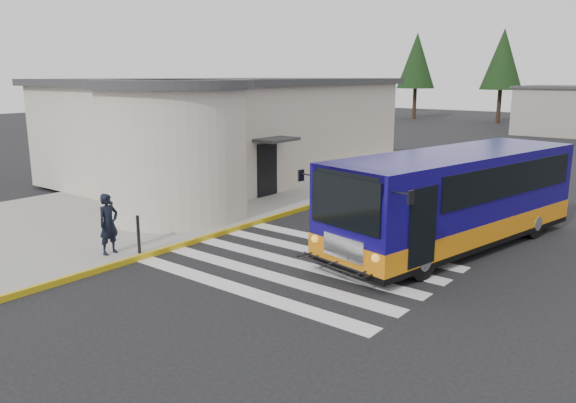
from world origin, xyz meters
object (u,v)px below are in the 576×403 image
Objects in this scene: pedestrian_b at (119,203)px; bollard at (138,234)px; transit_bus at (454,202)px; pedestrian_a at (109,224)px.

pedestrian_b is 3.26m from bollard.
bollard is (2.93, -1.42, -0.24)m from pedestrian_b.
transit_bus reaches higher than pedestrian_b.
pedestrian_b is at bearing 44.90° from pedestrian_a.
pedestrian_a is 3.02m from pedestrian_b.
pedestrian_a is 1.57× the size of bollard.
pedestrian_b is (-9.40, -5.26, -0.44)m from transit_bus.
pedestrian_b is 1.43× the size of bollard.
pedestrian_b reaches higher than bollard.
pedestrian_a is 1.10× the size of pedestrian_b.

